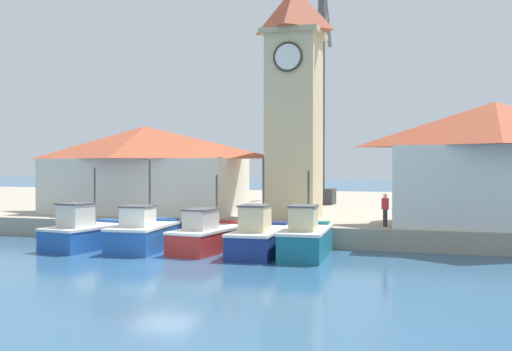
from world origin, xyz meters
TOP-DOWN VIEW (x-y plane):
  - ground_plane at (0.00, 0.00)m, footprint 300.00×300.00m
  - quay_wharf at (0.00, 26.24)m, footprint 120.00×40.00m
  - fishing_boat_far_left at (-5.62, 2.85)m, footprint 2.86×4.76m
  - fishing_boat_left_outer at (-2.67, 3.26)m, footprint 2.54×4.96m
  - fishing_boat_left_inner at (0.39, 3.94)m, footprint 2.50×5.40m
  - fishing_boat_mid_left at (3.00, 3.49)m, footprint 2.19×5.18m
  - fishing_boat_center at (5.16, 3.50)m, footprint 2.14×4.88m
  - clock_tower at (2.68, 11.31)m, footprint 3.31×3.31m
  - warehouse_left at (-7.03, 11.50)m, footprint 12.37×6.10m
  - warehouse_right at (13.33, 9.28)m, footprint 9.82×5.95m
  - port_crane_near at (1.84, 23.73)m, footprint 2.20×10.80m
  - dock_worker_near_tower at (8.20, 7.65)m, footprint 0.34×0.22m

SIDE VIEW (x-z plane):
  - ground_plane at x=0.00m, z-range 0.00..0.00m
  - quay_wharf at x=0.00m, z-range 0.00..1.03m
  - fishing_boat_left_inner at x=0.39m, z-range -1.09..2.50m
  - fishing_boat_far_left at x=-5.62m, z-range -1.22..2.72m
  - fishing_boat_left_outer at x=-2.67m, z-range -1.38..2.90m
  - fishing_boat_mid_left at x=3.00m, z-range -1.42..2.96m
  - fishing_boat_center at x=5.16m, z-range -1.10..2.71m
  - dock_worker_near_tower at x=8.20m, z-range 1.06..2.68m
  - warehouse_left at x=-7.03m, z-range 1.09..6.57m
  - warehouse_right at x=13.33m, z-range 1.11..7.26m
  - port_crane_near at x=1.84m, z-range -1.55..16.92m
  - clock_tower at x=2.68m, z-range 0.64..15.52m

